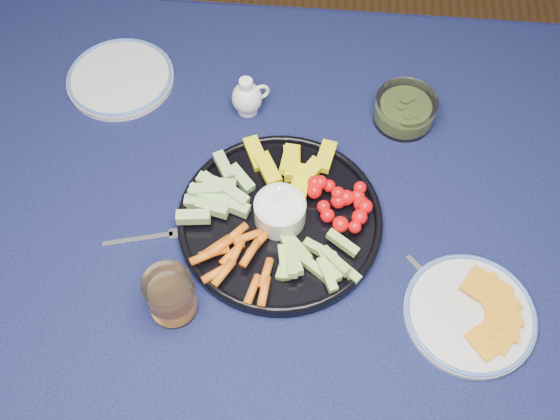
# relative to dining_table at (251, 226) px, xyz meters

# --- Properties ---
(dining_table) EXTENTS (1.67, 1.07, 0.75)m
(dining_table) POSITION_rel_dining_table_xyz_m (0.00, 0.00, 0.00)
(dining_table) COLOR #4E331A
(dining_table) RESTS_ON ground
(crudite_platter) EXTENTS (0.37, 0.37, 0.12)m
(crudite_platter) POSITION_rel_dining_table_xyz_m (0.06, -0.04, 0.11)
(crudite_platter) COLOR black
(crudite_platter) RESTS_ON dining_table
(creamer_pitcher) EXTENTS (0.08, 0.06, 0.08)m
(creamer_pitcher) POSITION_rel_dining_table_xyz_m (-0.03, 0.22, 0.12)
(creamer_pitcher) COLOR white
(creamer_pitcher) RESTS_ON dining_table
(pickle_bowl) EXTENTS (0.12, 0.12, 0.06)m
(pickle_bowl) POSITION_rel_dining_table_xyz_m (0.28, 0.23, 0.11)
(pickle_bowl) COLOR white
(pickle_bowl) RESTS_ON dining_table
(cheese_plate) EXTENTS (0.22, 0.22, 0.03)m
(cheese_plate) POSITION_rel_dining_table_xyz_m (0.39, -0.19, 0.10)
(cheese_plate) COLOR silver
(cheese_plate) RESTS_ON dining_table
(juice_tumbler) EXTENTS (0.08, 0.08, 0.09)m
(juice_tumbler) POSITION_rel_dining_table_xyz_m (-0.10, -0.21, 0.13)
(juice_tumbler) COLOR white
(juice_tumbler) RESTS_ON dining_table
(fork_left) EXTENTS (0.15, 0.05, 0.00)m
(fork_left) POSITION_rel_dining_table_xyz_m (-0.16, -0.09, 0.09)
(fork_left) COLOR white
(fork_left) RESTS_ON dining_table
(fork_right) EXTENTS (0.12, 0.13, 0.00)m
(fork_right) POSITION_rel_dining_table_xyz_m (0.35, -0.15, 0.09)
(fork_right) COLOR white
(fork_right) RESTS_ON dining_table
(side_plate_extra) EXTENTS (0.22, 0.22, 0.02)m
(side_plate_extra) POSITION_rel_dining_table_xyz_m (-0.30, 0.27, 0.10)
(side_plate_extra) COLOR silver
(side_plate_extra) RESTS_ON dining_table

